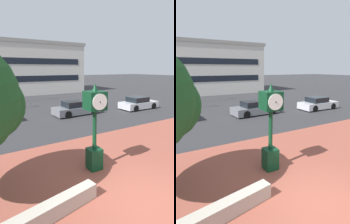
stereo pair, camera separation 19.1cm
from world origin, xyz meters
The scene contains 7 objects.
ground_plane centered at (0.00, 0.00, 0.00)m, with size 200.00×200.00×0.00m, color #2D2D30.
plaza_brick_paving centered at (0.00, 1.08, 0.00)m, with size 44.00×10.17×0.01m, color brown.
planter_wall centered at (-2.75, 0.98, 0.25)m, with size 3.20×0.40×0.50m, color #ADA393.
street_clock centered at (-0.15, 2.67, 1.97)m, with size 0.78×0.85×3.60m.
car_street_near centered at (10.65, 10.49, 0.57)m, with size 4.11×1.97×1.28m.
car_street_distant centered at (3.88, 11.67, 0.57)m, with size 4.36×2.01×1.28m.
civic_building centered at (1.42, 31.01, 4.16)m, with size 24.24×10.30×8.29m.
Camera 2 is at (-4.17, -3.61, 4.18)m, focal length 30.82 mm.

